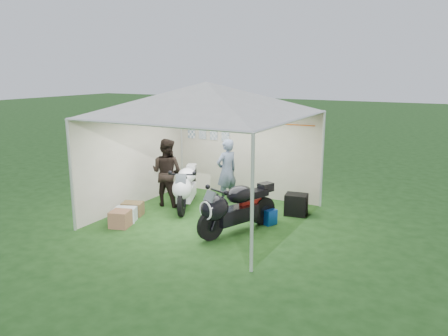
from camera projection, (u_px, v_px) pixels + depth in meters
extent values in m
plane|color=#1C4315|center=(208.00, 217.00, 9.82)|extent=(80.00, 80.00, 0.00)
cylinder|color=silver|center=(71.00, 176.00, 8.77)|extent=(0.06, 0.06, 2.30)
cylinder|color=silver|center=(252.00, 204.00, 6.93)|extent=(0.06, 0.06, 2.30)
cylinder|color=silver|center=(182.00, 146.00, 12.21)|extent=(0.06, 0.06, 2.30)
cylinder|color=silver|center=(322.00, 160.00, 10.37)|extent=(0.06, 0.06, 2.30)
cube|color=beige|center=(246.00, 153.00, 11.29)|extent=(4.00, 0.02, 2.30)
cube|color=beige|center=(135.00, 159.00, 10.49)|extent=(0.02, 4.00, 2.30)
cube|color=beige|center=(294.00, 178.00, 8.65)|extent=(0.02, 4.00, 2.30)
pyramid|color=white|center=(206.00, 98.00, 9.24)|extent=(5.66, 5.66, 0.70)
cube|color=#99A5B7|center=(191.00, 122.00, 11.88)|extent=(0.22, 0.02, 0.28)
cube|color=#99A5B7|center=(202.00, 123.00, 11.72)|extent=(0.22, 0.02, 0.28)
cube|color=#99A5B7|center=(214.00, 124.00, 11.55)|extent=(0.22, 0.01, 0.28)
cube|color=#99A5B7|center=(225.00, 124.00, 11.39)|extent=(0.22, 0.01, 0.28)
cube|color=#99A5B7|center=(192.00, 133.00, 11.94)|extent=(0.22, 0.02, 0.28)
cube|color=#99A5B7|center=(202.00, 134.00, 11.78)|extent=(0.22, 0.01, 0.28)
cube|color=#99A5B7|center=(214.00, 135.00, 11.62)|extent=(0.22, 0.02, 0.28)
cube|color=#99A5B7|center=(225.00, 136.00, 11.46)|extent=(0.22, 0.01, 0.28)
cylinder|color=#D8590C|center=(253.00, 122.00, 10.99)|extent=(3.20, 0.02, 0.02)
cylinder|color=black|center=(182.00, 203.00, 9.84)|extent=(0.32, 0.58, 0.59)
cylinder|color=black|center=(192.00, 187.00, 11.18)|extent=(0.37, 0.60, 0.59)
cube|color=silver|center=(186.00, 192.00, 10.44)|extent=(0.68, 1.00, 0.30)
ellipsoid|color=silver|center=(182.00, 189.00, 9.86)|extent=(0.64, 0.72, 0.49)
ellipsoid|color=silver|center=(187.00, 175.00, 10.45)|extent=(0.64, 0.73, 0.35)
cube|color=black|center=(190.00, 174.00, 10.85)|extent=(0.47, 0.65, 0.14)
cube|color=silver|center=(192.00, 168.00, 11.15)|extent=(0.32, 0.36, 0.18)
cube|color=black|center=(189.00, 181.00, 10.79)|extent=(0.30, 0.54, 0.10)
cube|color=#3F474C|center=(181.00, 179.00, 9.69)|extent=(0.27, 0.22, 0.21)
cylinder|color=black|center=(211.00, 225.00, 8.44)|extent=(0.32, 0.60, 0.60)
cylinder|color=black|center=(262.00, 211.00, 9.32)|extent=(0.37, 0.62, 0.60)
cube|color=black|center=(236.00, 214.00, 8.83)|extent=(0.67, 1.02, 0.30)
ellipsoid|color=black|center=(215.00, 208.00, 8.43)|extent=(0.65, 0.73, 0.50)
ellipsoid|color=black|center=(240.00, 194.00, 8.81)|extent=(0.64, 0.74, 0.35)
cube|color=black|center=(254.00, 194.00, 9.07)|extent=(0.47, 0.66, 0.14)
cube|color=black|center=(266.00, 187.00, 9.26)|extent=(0.32, 0.36, 0.18)
cube|color=maroon|center=(251.00, 202.00, 9.05)|extent=(0.30, 0.55, 0.10)
cube|color=#3F474C|center=(210.00, 196.00, 8.30)|extent=(0.28, 0.23, 0.21)
cylinder|color=white|center=(206.00, 211.00, 8.29)|extent=(0.34, 0.15, 0.36)
cube|color=blue|center=(266.00, 216.00, 9.41)|extent=(0.51, 0.42, 0.33)
imported|color=black|center=(167.00, 172.00, 10.53)|extent=(0.84, 0.68, 1.65)
imported|color=slate|center=(227.00, 171.00, 10.69)|extent=(0.59, 0.70, 1.61)
cube|color=black|center=(296.00, 205.00, 9.92)|extent=(0.55, 0.46, 0.49)
cube|color=silver|center=(125.00, 215.00, 9.52)|extent=(0.56, 0.50, 0.30)
cube|color=#8A5C40|center=(120.00, 219.00, 9.19)|extent=(0.48, 0.48, 0.35)
cube|color=silver|center=(125.00, 218.00, 9.40)|extent=(0.38, 0.35, 0.23)
cube|color=brown|center=(133.00, 209.00, 9.92)|extent=(0.54, 0.46, 0.30)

